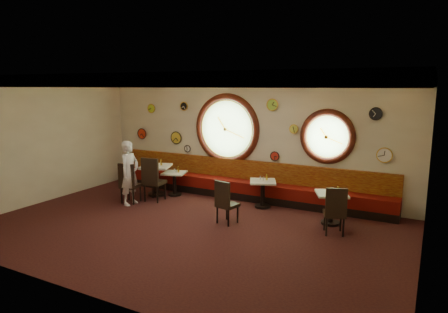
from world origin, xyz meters
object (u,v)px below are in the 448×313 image
table_a (156,176)px  chair_b (152,177)px  table_d (331,204)px  chair_a (129,181)px  condiment_c_bottle (267,177)px  condiment_b_salt (174,170)px  condiment_c_pepper (263,179)px  table_b (174,181)px  condiment_d_salt (330,191)px  condiment_a_pepper (154,164)px  condiment_d_bottle (338,189)px  condiment_b_bottle (178,169)px  condiment_d_pepper (335,191)px  condiment_a_salt (151,163)px  table_c (263,191)px  condiment_b_pepper (176,171)px  chair_d (335,208)px  condiment_c_salt (260,178)px  chair_c (225,199)px  condiment_a_bottle (161,162)px  waiter (130,173)px

table_a → chair_b: chair_b is taller
table_d → chair_a: chair_a is taller
condiment_c_bottle → condiment_b_salt: bearing=-177.7°
condiment_c_pepper → condiment_b_salt: bearing=-179.2°
table_b → condiment_d_salt: bearing=-4.2°
condiment_a_pepper → condiment_d_bottle: 4.97m
condiment_b_bottle → condiment_d_pepper: bearing=-4.9°
condiment_a_salt → condiment_d_bottle: condiment_a_salt is taller
table_a → table_c: bearing=6.3°
condiment_a_pepper → condiment_c_pepper: (3.05, 0.46, -0.16)m
condiment_b_pepper → condiment_d_pepper: 4.45m
chair_b → condiment_d_bottle: chair_b is taller
chair_d → condiment_d_bottle: bearing=78.8°
condiment_c_salt → condiment_c_bottle: (0.17, 0.00, 0.03)m
condiment_a_salt → table_a: bearing=0.9°
condiment_d_pepper → table_a: bearing=178.7°
chair_c → condiment_d_salt: bearing=41.0°
condiment_b_pepper → condiment_d_salt: bearing=-4.1°
chair_a → condiment_c_bottle: size_ratio=4.13×
chair_b → condiment_a_bottle: size_ratio=4.13×
chair_a → condiment_b_salt: size_ratio=7.27×
condiment_a_pepper → chair_b: bearing=-59.0°
table_a → condiment_a_pepper: 0.38m
table_d → waiter: waiter is taller
table_b → condiment_b_salt: bearing=122.4°
condiment_d_pepper → condiment_d_bottle: size_ratio=0.64×
condiment_d_salt → waiter: (-4.92, -0.91, 0.07)m
table_a → condiment_b_pepper: table_a is taller
condiment_d_salt → condiment_d_bottle: (0.14, 0.08, 0.03)m
condiment_b_bottle → chair_a: bearing=-120.1°
condiment_a_salt → condiment_c_bottle: size_ratio=0.55×
table_c → condiment_c_salt: 0.33m
condiment_b_salt → condiment_d_salt: size_ratio=1.07×
condiment_b_salt → condiment_a_bottle: bearing=-138.7°
table_c → condiment_c_salt: (-0.11, 0.09, 0.30)m
table_a → condiment_a_pepper: size_ratio=9.25×
condiment_b_salt → table_b: bearing=-57.6°
chair_a → condiment_d_salt: bearing=0.5°
table_d → chair_c: size_ratio=1.41×
table_a → chair_d: chair_d is taller
table_b → condiment_d_salt: condiment_d_salt is taller
chair_b → condiment_d_salt: size_ratio=8.64×
table_c → condiment_c_bottle: (0.06, 0.09, 0.34)m
condiment_d_salt → condiment_b_bottle: 4.30m
condiment_a_salt → waiter: 1.01m
condiment_c_pepper → condiment_b_bottle: bearing=-177.7°
chair_b → condiment_b_pepper: 0.80m
condiment_d_bottle → condiment_b_pepper: bearing=177.0°
table_b → condiment_b_pepper: size_ratio=7.16×
condiment_a_salt → condiment_d_pepper: (5.11, -0.11, -0.13)m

